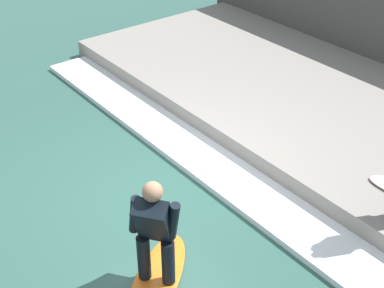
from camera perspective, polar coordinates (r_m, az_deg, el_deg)
The scene contains 5 objects.
ground_plane at distance 8.08m, azimuth -3.66°, elevation -5.74°, with size 28.00×28.00×0.00m, color #2D564C.
concrete_ledge at distance 10.20m, azimuth 13.91°, elevation 3.56°, with size 4.40×10.70×0.37m, color gray.
wave_foam_crest at distance 8.60m, azimuth 2.53°, elevation -2.52°, with size 0.87×10.16×0.10m, color white.
surfboard_riding at distance 6.85m, azimuth -3.75°, elevation -14.28°, with size 1.67×1.44×0.06m.
surfer_riding at distance 6.25m, azimuth -4.03°, elevation -9.01°, with size 0.61×0.60×1.48m.
Camera 1 is at (-3.48, -5.23, 5.08)m, focal length 50.00 mm.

